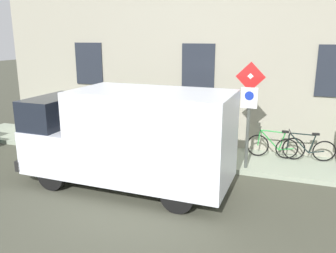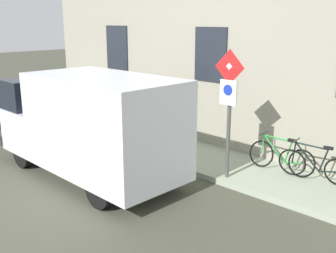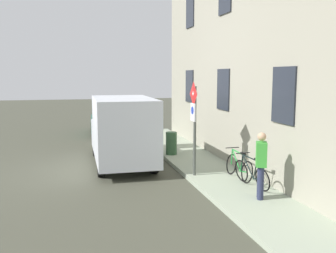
# 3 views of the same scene
# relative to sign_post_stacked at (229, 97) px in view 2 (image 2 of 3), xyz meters

# --- Properties ---
(ground_plane) EXTENTS (80.00, 80.00, 0.00)m
(ground_plane) POSITION_rel_sign_post_stacked_xyz_m (-2.81, 1.91, -2.05)
(ground_plane) COLOR #444537
(sidewalk_slab) EXTENTS (1.99, 17.01, 0.14)m
(sidewalk_slab) POSITION_rel_sign_post_stacked_xyz_m (0.78, 1.91, -1.98)
(sidewalk_slab) COLOR #9BA68F
(sidewalk_slab) RESTS_ON ground_plane
(sign_post_stacked) EXTENTS (0.15, 0.56, 2.84)m
(sign_post_stacked) POSITION_rel_sign_post_stacked_xyz_m (0.00, 0.00, 0.00)
(sign_post_stacked) COLOR #474C47
(sign_post_stacked) RESTS_ON sidewalk_slab
(delivery_van) EXTENTS (2.07, 5.36, 2.50)m
(delivery_van) POSITION_rel_sign_post_stacked_xyz_m (-1.91, 2.63, -0.72)
(delivery_van) COLOR silver
(delivery_van) RESTS_ON ground_plane
(bicycle_black) EXTENTS (0.46, 1.71, 0.89)m
(bicycle_black) POSITION_rel_sign_post_stacked_xyz_m (1.23, -1.56, -1.54)
(bicycle_black) COLOR black
(bicycle_black) RESTS_ON sidewalk_slab
(bicycle_green) EXTENTS (0.46, 1.71, 0.89)m
(bicycle_green) POSITION_rel_sign_post_stacked_xyz_m (1.23, -0.71, -1.54)
(bicycle_green) COLOR black
(bicycle_green) RESTS_ON sidewalk_slab
(litter_bin) EXTENTS (0.44, 0.44, 0.90)m
(litter_bin) POSITION_rel_sign_post_stacked_xyz_m (0.14, 3.25, -1.46)
(litter_bin) COLOR #2D5133
(litter_bin) RESTS_ON sidewalk_slab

